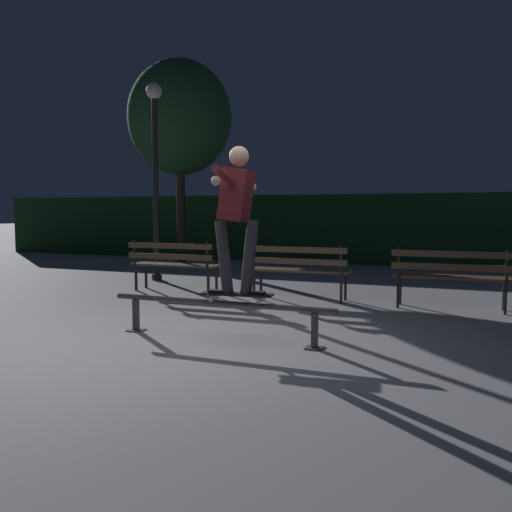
{
  "coord_description": "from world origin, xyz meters",
  "views": [
    {
      "loc": [
        2.57,
        -4.96,
        1.4
      ],
      "look_at": [
        0.11,
        1.01,
        0.85
      ],
      "focal_mm": 37.67,
      "sensor_mm": 36.0,
      "label": 1
    }
  ],
  "objects_px": {
    "park_bench_right_center": "(451,272)",
    "tree_far_left": "(180,118)",
    "skateboard": "(237,295)",
    "skateboarder": "(237,207)",
    "park_bench_leftmost": "(173,261)",
    "grind_rail": "(219,309)",
    "lamp_post_left": "(155,156)",
    "park_bench_left_center": "(298,266)"
  },
  "relations": [
    {
      "from": "grind_rail",
      "to": "lamp_post_left",
      "type": "distance_m",
      "value": 5.68
    },
    {
      "from": "park_bench_right_center",
      "to": "tree_far_left",
      "type": "xyz_separation_m",
      "value": [
        -6.72,
        4.09,
        3.2
      ]
    },
    {
      "from": "park_bench_leftmost",
      "to": "park_bench_right_center",
      "type": "xyz_separation_m",
      "value": [
        4.49,
        0.0,
        0.0
      ]
    },
    {
      "from": "park_bench_left_center",
      "to": "skateboarder",
      "type": "bearing_deg",
      "value": -85.59
    },
    {
      "from": "grind_rail",
      "to": "lamp_post_left",
      "type": "relative_size",
      "value": 0.67
    },
    {
      "from": "park_bench_leftmost",
      "to": "lamp_post_left",
      "type": "bearing_deg",
      "value": 132.38
    },
    {
      "from": "skateboarder",
      "to": "park_bench_leftmost",
      "type": "height_order",
      "value": "skateboarder"
    },
    {
      "from": "park_bench_leftmost",
      "to": "park_bench_right_center",
      "type": "bearing_deg",
      "value": 0.0
    },
    {
      "from": "park_bench_leftmost",
      "to": "skateboard",
      "type": "bearing_deg",
      "value": -48.41
    },
    {
      "from": "skateboard",
      "to": "skateboarder",
      "type": "xyz_separation_m",
      "value": [
        0.0,
        0.0,
        0.94
      ]
    },
    {
      "from": "tree_far_left",
      "to": "park_bench_right_center",
      "type": "bearing_deg",
      "value": -31.31
    },
    {
      "from": "park_bench_left_center",
      "to": "park_bench_right_center",
      "type": "relative_size",
      "value": 1.0
    },
    {
      "from": "skateboarder",
      "to": "park_bench_right_center",
      "type": "xyz_separation_m",
      "value": [
        2.03,
        2.77,
        -0.9
      ]
    },
    {
      "from": "park_bench_left_center",
      "to": "skateboard",
      "type": "bearing_deg",
      "value": -85.65
    },
    {
      "from": "park_bench_left_center",
      "to": "lamp_post_left",
      "type": "xyz_separation_m",
      "value": [
        -3.39,
        1.25,
        1.94
      ]
    },
    {
      "from": "grind_rail",
      "to": "skateboard",
      "type": "bearing_deg",
      "value": -0.0
    },
    {
      "from": "skateboard",
      "to": "park_bench_leftmost",
      "type": "bearing_deg",
      "value": 131.59
    },
    {
      "from": "tree_far_left",
      "to": "grind_rail",
      "type": "bearing_deg",
      "value": -56.89
    },
    {
      "from": "skateboard",
      "to": "park_bench_left_center",
      "type": "relative_size",
      "value": 0.5
    },
    {
      "from": "skateboard",
      "to": "skateboarder",
      "type": "bearing_deg",
      "value": 7.57
    },
    {
      "from": "tree_far_left",
      "to": "skateboarder",
      "type": "bearing_deg",
      "value": -55.64
    },
    {
      "from": "skateboarder",
      "to": "park_bench_right_center",
      "type": "relative_size",
      "value": 0.97
    },
    {
      "from": "park_bench_right_center",
      "to": "grind_rail",
      "type": "bearing_deg",
      "value": -129.09
    },
    {
      "from": "skateboard",
      "to": "park_bench_right_center",
      "type": "bearing_deg",
      "value": 53.66
    },
    {
      "from": "park_bench_leftmost",
      "to": "lamp_post_left",
      "type": "relative_size",
      "value": 0.41
    },
    {
      "from": "grind_rail",
      "to": "tree_far_left",
      "type": "distance_m",
      "value": 8.86
    },
    {
      "from": "park_bench_right_center",
      "to": "tree_far_left",
      "type": "bearing_deg",
      "value": 148.69
    },
    {
      "from": "grind_rail",
      "to": "park_bench_right_center",
      "type": "relative_size",
      "value": 1.63
    },
    {
      "from": "skateboarder",
      "to": "park_bench_leftmost",
      "type": "relative_size",
      "value": 0.97
    },
    {
      "from": "grind_rail",
      "to": "park_bench_leftmost",
      "type": "relative_size",
      "value": 1.63
    },
    {
      "from": "skateboarder",
      "to": "tree_far_left",
      "type": "height_order",
      "value": "tree_far_left"
    },
    {
      "from": "skateboarder",
      "to": "tree_far_left",
      "type": "xyz_separation_m",
      "value": [
        -4.69,
        6.85,
        2.3
      ]
    },
    {
      "from": "lamp_post_left",
      "to": "tree_far_left",
      "type": "bearing_deg",
      "value": 110.94
    },
    {
      "from": "skateboarder",
      "to": "tree_far_left",
      "type": "distance_m",
      "value": 8.61
    },
    {
      "from": "tree_far_left",
      "to": "lamp_post_left",
      "type": "bearing_deg",
      "value": -69.06
    },
    {
      "from": "grind_rail",
      "to": "lamp_post_left",
      "type": "height_order",
      "value": "lamp_post_left"
    },
    {
      "from": "skateboard",
      "to": "skateboarder",
      "type": "distance_m",
      "value": 0.94
    },
    {
      "from": "grind_rail",
      "to": "park_bench_left_center",
      "type": "bearing_deg",
      "value": 89.95
    },
    {
      "from": "park_bench_left_center",
      "to": "park_bench_right_center",
      "type": "bearing_deg",
      "value": 0.0
    },
    {
      "from": "skateboard",
      "to": "park_bench_left_center",
      "type": "distance_m",
      "value": 2.78
    },
    {
      "from": "skateboarder",
      "to": "park_bench_right_center",
      "type": "distance_m",
      "value": 3.55
    },
    {
      "from": "skateboard",
      "to": "tree_far_left",
      "type": "xyz_separation_m",
      "value": [
        -4.68,
        6.85,
        3.23
      ]
    }
  ]
}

